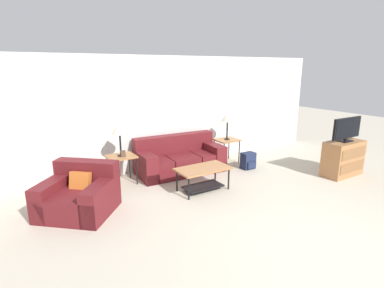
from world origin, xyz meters
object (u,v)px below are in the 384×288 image
armchair (79,196)px  side_table_right (227,142)px  couch (180,159)px  table_lamp_right (227,118)px  coffee_table (203,174)px  television (347,129)px  backpack (248,161)px  side_table_left (121,159)px  tv_console (343,158)px  table_lamp_left (119,129)px

armchair → side_table_right: bearing=12.8°
couch → table_lamp_right: table_lamp_right is taller
coffee_table → television: (3.12, -0.91, 0.71)m
table_lamp_right → backpack: (0.14, -0.66, -0.96)m
side_table_left → armchair: bearing=-140.2°
side_table_left → tv_console: bearing=-25.7°
tv_console → side_table_right: bearing=127.8°
couch → backpack: size_ratio=5.16×
coffee_table → side_table_left: 1.70m
backpack → armchair: bearing=-177.2°
side_table_right → armchair: bearing=-167.2°
coffee_table → side_table_left: bearing=136.0°
table_lamp_left → television: television is taller
couch → table_lamp_left: bearing=-179.9°
side_table_right → television: (1.62, -2.08, 0.52)m
table_lamp_right → tv_console: bearing=-52.2°
armchair → tv_console: 5.50m
television → table_lamp_left: bearing=154.3°
table_lamp_left → side_table_left: bearing=116.6°
side_table_right → backpack: (0.14, -0.66, -0.34)m
armchair → side_table_right: size_ratio=2.46×
table_lamp_right → backpack: table_lamp_right is taller
coffee_table → tv_console: tv_console is taller
coffee_table → backpack: bearing=17.5°
armchair → table_lamp_right: table_lamp_right is taller
table_lamp_left → backpack: size_ratio=1.75×
side_table_right → tv_console: bearing=-52.2°
side_table_left → table_lamp_left: size_ratio=0.88×
coffee_table → table_lamp_right: (1.50, 1.18, 0.80)m
coffee_table → television: size_ratio=1.14×
couch → television: 3.71m
side_table_left → side_table_right: bearing=0.0°
side_table_left → side_table_right: same height
table_lamp_right → couch: bearing=179.9°
side_table_left → television: (4.33, -2.08, 0.52)m
coffee_table → table_lamp_left: size_ratio=1.53×
table_lamp_right → coffee_table: bearing=-141.8°
table_lamp_right → television: size_ratio=0.74×
television → side_table_left: bearing=154.3°
side_table_left → backpack: (2.85, -0.66, -0.34)m
table_lamp_left → backpack: (2.85, -0.66, -0.96)m
armchair → table_lamp_right: bearing=12.8°
tv_console → television: size_ratio=1.05×
couch → backpack: (1.49, -0.66, -0.11)m
table_lamp_left → backpack: bearing=-13.0°
armchair → television: 5.55m
side_table_left → table_lamp_left: 0.61m
armchair → table_lamp_right: (3.73, 0.85, 0.86)m
armchair → side_table_right: 3.84m
side_table_right → backpack: side_table_right is taller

